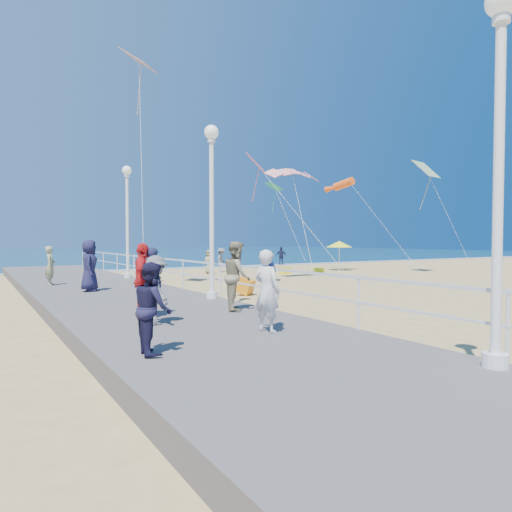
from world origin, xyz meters
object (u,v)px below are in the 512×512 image
lamp_post_mid (212,193)px  spectator_7 (152,308)px  beach_walker_a (221,260)px  spectator_0 (153,282)px  box_kite (245,288)px  beach_chair_left (285,271)px  lamp_post_far (127,209)px  spectator_2 (156,290)px  beach_walker_c (209,262)px  woman_holding_toddler (267,291)px  spectator_1 (237,276)px  spectator_4 (89,266)px  toddler_held (269,270)px  beach_walker_b (281,256)px  beach_chair_right (318,271)px  lamp_post_near (499,135)px  beach_umbrella (339,244)px  spectator_6 (50,266)px  spectator_3 (143,280)px

lamp_post_mid → spectator_7: 7.33m
lamp_post_mid → beach_walker_a: bearing=61.5°
spectator_0 → box_kite: bearing=-55.3°
beach_walker_a → spectator_7: bearing=-165.1°
spectator_7 → beach_chair_left: (14.84, 17.14, -0.93)m
lamp_post_far → spectator_2: bearing=-103.6°
beach_walker_c → beach_chair_left: size_ratio=2.82×
woman_holding_toddler → spectator_7: 2.51m
spectator_1 → spectator_4: size_ratio=0.98×
toddler_held → beach_walker_b: size_ratio=0.44×
lamp_post_far → beach_chair_right: 13.21m
lamp_post_near → spectator_4: 13.53m
beach_umbrella → spectator_4: bearing=-157.0°
lamp_post_far → beach_chair_right: (12.69, 1.17, -3.46)m
spectator_4 → beach_chair_left: 15.68m
lamp_post_mid → woman_holding_toddler: size_ratio=3.29×
woman_holding_toddler → beach_walker_c: (8.28, 19.56, -0.43)m
spectator_6 → spectator_3: bearing=-156.4°
spectator_3 → beach_walker_a: (11.19, 17.49, -0.43)m
spectator_6 → spectator_4: bearing=-145.3°
lamp_post_far → lamp_post_near: bearing=-90.0°
spectator_4 → beach_walker_a: bearing=-26.9°
lamp_post_mid → spectator_1: lamp_post_mid is taller
beach_walker_c → beach_umbrella: beach_umbrella is taller
spectator_0 → spectator_4: spectator_4 is taller
spectator_3 → box_kite: spectator_3 is taller
lamp_post_near → lamp_post_mid: (0.00, 9.00, 0.00)m
lamp_post_mid → spectator_4: 5.44m
beach_walker_c → beach_umbrella: bearing=42.0°
spectator_7 → beach_walker_c: (10.75, 20.02, -0.35)m
lamp_post_far → spectator_7: size_ratio=3.64×
spectator_6 → beach_walker_c: bearing=-36.4°
spectator_2 → spectator_6: size_ratio=0.94×
box_kite → beach_chair_right: (9.75, 7.22, -0.10)m
beach_walker_a → beach_chair_right: (4.41, -5.08, -0.63)m
toddler_held → spectator_2: toddler_held is taller
woman_holding_toddler → spectator_2: size_ratio=1.10×
woman_holding_toddler → spectator_1: size_ratio=0.91×
lamp_post_mid → toddler_held: bearing=-103.8°
lamp_post_near → spectator_2: (-2.96, 5.70, -2.52)m
spectator_2 → spectator_4: size_ratio=0.82×
lamp_post_far → beach_walker_c: (6.88, 5.33, -2.88)m
spectator_4 → beach_umbrella: 20.62m
lamp_post_far → spectator_4: lamp_post_far is taller
box_kite → spectator_1: bearing=-156.4°
beach_walker_c → spectator_1: bearing=-58.1°
lamp_post_near → woman_holding_toddler: lamp_post_near is taller
spectator_2 → lamp_post_far: bearing=-16.7°
beach_walker_a → beach_chair_left: size_ratio=3.03×
spectator_6 → spectator_7: 12.77m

